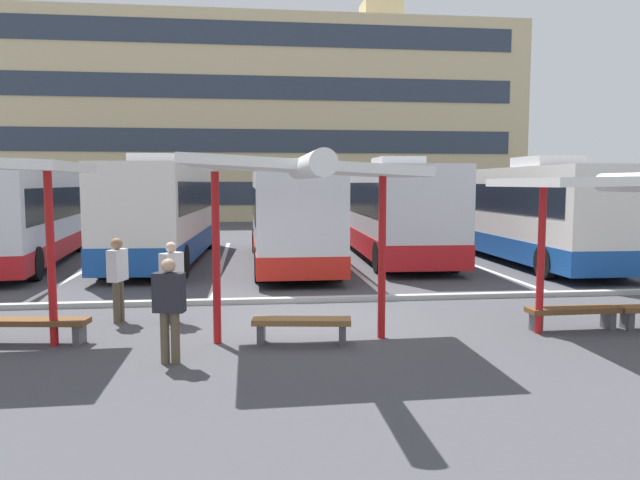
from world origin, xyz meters
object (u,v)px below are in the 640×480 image
object	(u,v)px
waiting_shelter_2	(636,184)
waiting_passenger_2	(169,303)
coach_bus_0	(26,216)
coach_bus_1	(166,213)
coach_bus_3	(388,211)
coach_bus_4	(526,214)
coach_bus_2	(290,216)
waiting_shelter_1	(302,171)
bench_2	(302,325)
waiting_passenger_0	(118,273)
waiting_passenger_1	(172,276)
bench_3	(573,313)
bench_1	(32,325)

from	to	relation	value
waiting_shelter_2	waiting_passenger_2	distance (m)	8.55
coach_bus_0	coach_bus_1	bearing A→B (deg)	5.13
coach_bus_3	coach_bus_4	xyz separation A→B (m)	(4.49, -2.38, -0.02)
coach_bus_1	waiting_shelter_2	bearing A→B (deg)	-49.85
coach_bus_2	waiting_shelter_1	xyz separation A→B (m)	(-0.51, -10.50, 1.34)
bench_2	coach_bus_4	bearing A→B (deg)	48.36
waiting_shelter_2	waiting_passenger_0	bearing A→B (deg)	167.57
coach_bus_2	waiting_passenger_2	distance (m)	11.69
waiting_shelter_1	waiting_passenger_1	size ratio (longest dim) A/B	2.90
waiting_passenger_2	waiting_passenger_0	bearing A→B (deg)	115.14
coach_bus_1	waiting_passenger_2	bearing A→B (deg)	-82.28
coach_bus_3	bench_2	bearing A→B (deg)	-109.87
waiting_passenger_2	coach_bus_3	bearing A→B (deg)	63.62
coach_bus_3	waiting_passenger_2	distance (m)	15.05
coach_bus_0	coach_bus_2	distance (m)	9.11
bench_3	waiting_passenger_0	bearing A→B (deg)	168.91
coach_bus_1	coach_bus_3	distance (m)	8.44
coach_bus_2	waiting_passenger_1	xyz separation A→B (m)	(-2.98, -8.54, -0.73)
coach_bus_1	bench_2	distance (m)	12.50
waiting_shelter_1	waiting_passenger_1	bearing A→B (deg)	141.55
bench_2	waiting_passenger_1	world-z (taller)	waiting_passenger_1
waiting_shelter_2	coach_bus_2	bearing A→B (deg)	118.22
coach_bus_2	bench_2	size ratio (longest dim) A/B	5.97
coach_bus_4	waiting_passenger_1	world-z (taller)	coach_bus_4
coach_bus_4	waiting_passenger_0	world-z (taller)	coach_bus_4
coach_bus_2	coach_bus_4	bearing A→B (deg)	-1.91
coach_bus_4	bench_2	xyz separation A→B (m)	(-9.02, -10.14, -1.39)
coach_bus_1	coach_bus_3	bearing A→B (deg)	4.90
waiting_shelter_1	waiting_shelter_2	distance (m)	6.16
coach_bus_1	waiting_shelter_1	xyz separation A→B (m)	(3.88, -11.87, 1.26)
coach_bus_1	waiting_passenger_2	size ratio (longest dim) A/B	6.80
coach_bus_1	coach_bus_3	size ratio (longest dim) A/B	0.90
coach_bus_1	coach_bus_4	world-z (taller)	coach_bus_1
coach_bus_0	coach_bus_2	size ratio (longest dim) A/B	1.04
coach_bus_2	coach_bus_1	bearing A→B (deg)	162.56
bench_2	waiting_passenger_0	distance (m)	4.15
coach_bus_2	bench_1	bearing A→B (deg)	-117.85
coach_bus_3	waiting_shelter_1	distance (m)	13.44
waiting_shelter_2	waiting_passenger_1	xyz separation A→B (m)	(-8.62, 1.98, -1.85)
coach_bus_2	waiting_passenger_2	size ratio (longest dim) A/B	6.38
bench_1	waiting_shelter_2	size ratio (longest dim) A/B	0.40
waiting_shelter_1	waiting_passenger_0	bearing A→B (deg)	149.20
coach_bus_1	bench_3	xyz separation A→B (m)	(9.14, -11.49, -1.42)
waiting_passenger_0	waiting_shelter_1	bearing A→B (deg)	-30.80
bench_1	coach_bus_0	bearing A→B (deg)	109.45
coach_bus_0	coach_bus_1	distance (m)	4.69
coach_bus_0	waiting_shelter_1	size ratio (longest dim) A/B	2.31
bench_3	waiting_passenger_1	size ratio (longest dim) A/B	1.09
waiting_shelter_1	waiting_passenger_2	size ratio (longest dim) A/B	2.88
coach_bus_0	coach_bus_2	xyz separation A→B (m)	(9.06, -0.96, 0.00)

